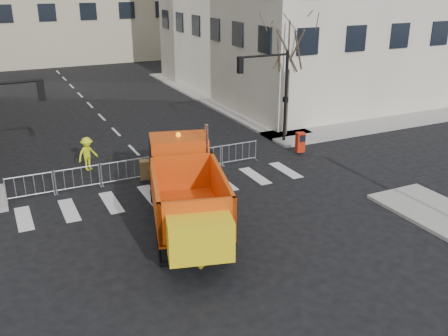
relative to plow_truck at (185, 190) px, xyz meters
name	(u,v)px	position (x,y,z in m)	size (l,w,h in m)	color
ground	(226,244)	(0.86, -1.71, -1.69)	(120.00, 120.00, 0.00)	black
sidewalk_back	(153,168)	(0.86, 6.79, -1.62)	(64.00, 5.00, 0.15)	gray
traffic_light_right	(286,98)	(9.36, 7.79, 1.01)	(0.18, 0.18, 5.40)	black
crowd_barriers	(144,168)	(0.11, 5.89, -1.14)	(12.60, 0.60, 1.10)	#9EA0A5
street_tree	(287,76)	(10.06, 8.79, 2.06)	(3.00, 3.00, 7.50)	#382B21
plow_truck	(185,190)	(0.00, 0.00, 0.00)	(5.06, 10.17, 3.81)	black
cop_a	(154,166)	(0.41, 5.12, -0.86)	(0.61, 0.40, 1.67)	black
cop_b	(167,172)	(0.71, 4.11, -0.85)	(0.82, 0.64, 1.69)	black
cop_c	(160,170)	(0.47, 4.42, -0.82)	(1.03, 0.43, 1.75)	black
worker	(88,154)	(-2.15, 7.86, -0.70)	(1.10, 0.63, 1.70)	yellow
newspaper_box	(300,142)	(9.00, 5.56, -0.99)	(0.45, 0.40, 1.10)	red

